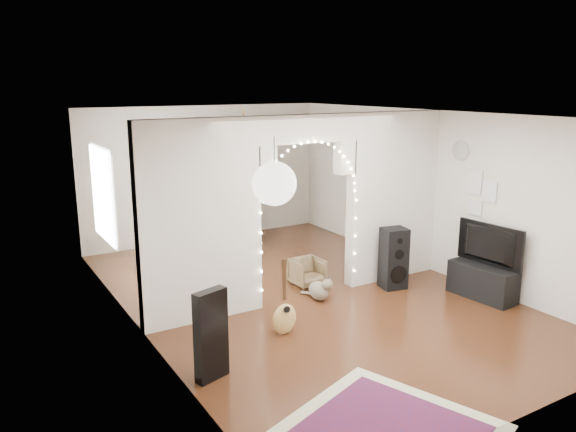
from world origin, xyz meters
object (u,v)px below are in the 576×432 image
floor_speaker (394,258)px  dining_chair_right (307,272)px  dining_chair_left (200,261)px  acoustic_guitar (284,307)px  bookcase (221,206)px  media_console (482,282)px  dining_table (212,208)px

floor_speaker → dining_chair_right: floor_speaker is taller
floor_speaker → dining_chair_right: (-1.09, 0.78, -0.26)m
dining_chair_right → dining_chair_left: bearing=130.1°
floor_speaker → dining_chair_left: floor_speaker is taller
acoustic_guitar → bookcase: (0.99, 4.06, 0.43)m
bookcase → acoustic_guitar: bearing=-96.8°
media_console → dining_chair_left: size_ratio=2.05×
dining_chair_right → acoustic_guitar: bearing=-133.0°
media_console → dining_chair_right: (-1.94, 1.79, -0.03)m
dining_chair_left → media_console: bearing=-53.7°
floor_speaker → dining_chair_left: bearing=148.2°
bookcase → dining_table: 0.45m
floor_speaker → dining_chair_right: bearing=156.2°
floor_speaker → bookcase: (-1.33, 3.49, 0.32)m
acoustic_guitar → media_console: bearing=-3.2°
bookcase → floor_speaker: bearing=-62.3°
dining_table → dining_chair_left: 2.04m
dining_chair_left → floor_speaker: bearing=-51.8°
dining_chair_left → dining_chair_right: (1.23, -1.41, -0.01)m
bookcase → dining_table: size_ratio=1.29×
dining_chair_right → bookcase: bearing=94.2°
media_console → dining_chair_left: 4.50m
bookcase → dining_table: bookcase is taller
bookcase → dining_chair_left: bearing=-120.5°
dining_table → dining_chair_left: dining_table is taller
media_console → bookcase: (-2.18, 4.50, 0.55)m
floor_speaker → dining_chair_right: size_ratio=2.01×
acoustic_guitar → floor_speaker: bearing=18.6°
floor_speaker → dining_table: 4.15m
bookcase → dining_chair_left: size_ratio=3.28×
floor_speaker → media_console: 1.34m
media_console → dining_table: dining_table is taller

